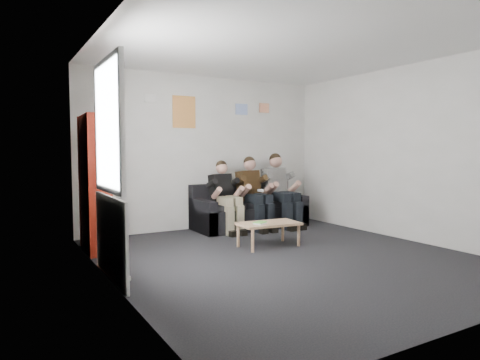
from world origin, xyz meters
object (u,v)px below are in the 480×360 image
object	(u,v)px
bookshelf	(95,184)
person_middle	(255,193)
sofa	(249,212)
person_left	(226,197)
person_right	(281,191)
coffee_table	(269,225)

from	to	relation	value
bookshelf	person_middle	size ratio (longest dim) A/B	1.46
sofa	person_left	bearing A→B (deg)	-161.59
sofa	person_left	distance (m)	0.68
person_middle	person_right	size ratio (longest dim) A/B	0.96
sofa	person_left	size ratio (longest dim) A/B	1.67
sofa	bookshelf	size ratio (longest dim) A/B	1.09
person_right	coffee_table	bearing A→B (deg)	-132.11
sofa	coffee_table	world-z (taller)	sofa
bookshelf	person_right	xyz separation A→B (m)	(3.33, 0.29, -0.28)
coffee_table	bookshelf	bearing A→B (deg)	156.19
person_right	person_middle	bearing A→B (deg)	179.17
person_left	person_middle	distance (m)	0.57
sofa	coffee_table	bearing A→B (deg)	-110.82
sofa	person_right	bearing A→B (deg)	-19.01
person_middle	person_right	world-z (taller)	person_right
person_right	sofa	bearing A→B (deg)	160.43
coffee_table	person_right	size ratio (longest dim) A/B	0.66
sofa	person_middle	world-z (taller)	person_middle
bookshelf	person_middle	world-z (taller)	bookshelf
bookshelf	coffee_table	bearing A→B (deg)	-21.09
person_left	person_right	distance (m)	1.14
person_middle	person_right	bearing A→B (deg)	-10.25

